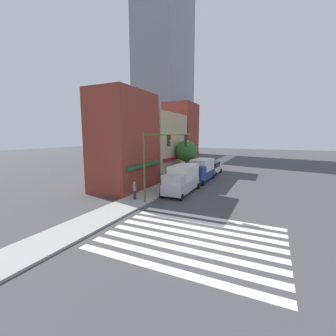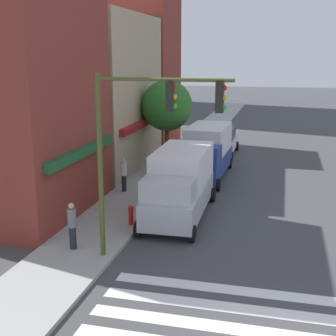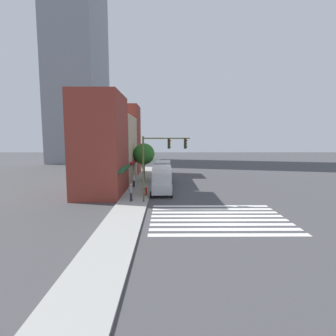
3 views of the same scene
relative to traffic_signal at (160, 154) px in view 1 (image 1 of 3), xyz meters
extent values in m
plane|color=#424244|center=(-4.91, -4.78, -4.74)|extent=(200.00, 200.00, 0.00)
cube|color=#9E9E99|center=(-4.91, 2.72, -4.66)|extent=(120.00, 3.00, 0.15)
cube|color=silver|center=(-8.63, -4.78, -4.73)|extent=(0.58, 10.80, 0.01)
cube|color=silver|center=(-7.56, -4.78, -4.73)|extent=(0.58, 10.80, 0.01)
cube|color=silver|center=(-6.50, -4.78, -4.73)|extent=(0.58, 10.80, 0.01)
cube|color=silver|center=(-5.44, -4.78, -4.73)|extent=(0.58, 10.80, 0.01)
cube|color=silver|center=(-4.38, -4.78, -4.73)|extent=(0.58, 10.80, 0.01)
cube|color=silver|center=(-3.32, -4.78, -4.73)|extent=(0.58, 10.80, 0.01)
cube|color=silver|center=(-2.26, -4.78, -4.73)|extent=(0.58, 10.80, 0.01)
cube|color=silver|center=(-1.20, -4.78, -4.73)|extent=(0.58, 10.80, 0.01)
cube|color=maroon|center=(4.00, 6.72, 0.88)|extent=(7.76, 5.00, 11.24)
cube|color=#1E592D|center=(4.00, 4.07, -1.74)|extent=(6.59, 0.30, 0.40)
cube|color=tan|center=(13.19, 6.72, 0.05)|extent=(9.72, 5.00, 9.57)
cube|color=maroon|center=(13.19, 4.07, -1.74)|extent=(8.26, 0.30, 0.40)
cube|color=maroon|center=(21.53, 6.72, 1.31)|extent=(6.11, 5.00, 12.10)
cube|color=maroon|center=(21.53, 4.07, -1.74)|extent=(5.19, 0.30, 0.40)
cube|color=gray|center=(48.94, 23.29, 29.75)|extent=(20.64, 12.14, 68.98)
cylinder|color=#474C1E|center=(0.00, 1.62, -1.45)|extent=(0.18, 0.18, 6.58)
cylinder|color=#474C1E|center=(0.00, -0.64, 1.64)|extent=(0.12, 4.51, 0.12)
cube|color=black|center=(0.00, -0.86, 1.12)|extent=(0.32, 0.24, 0.95)
sphere|color=red|center=(0.00, -0.99, 1.41)|extent=(0.18, 0.18, 0.18)
sphere|color=#EAAD14|center=(0.00, -0.99, 1.11)|extent=(0.18, 0.18, 0.18)
sphere|color=green|center=(0.00, -0.99, 0.81)|extent=(0.18, 0.18, 0.18)
cube|color=black|center=(0.00, -2.44, 1.12)|extent=(0.32, 0.24, 0.95)
sphere|color=red|center=(0.00, -2.57, 1.41)|extent=(0.18, 0.18, 0.18)
sphere|color=#EAAD14|center=(0.00, -2.57, 1.11)|extent=(0.18, 0.18, 0.18)
sphere|color=green|center=(0.00, -2.57, 0.81)|extent=(0.18, 0.18, 0.18)
cube|color=#B7B7BC|center=(4.97, -0.08, -3.85)|extent=(6.24, 2.33, 1.10)
cube|color=silver|center=(5.59, -0.08, -2.50)|extent=(4.38, 2.29, 1.60)
cube|color=#B7B7BC|center=(2.99, -0.08, -2.85)|extent=(1.78, 2.13, 0.90)
cylinder|color=black|center=(2.28, 1.02, -4.40)|extent=(0.68, 0.22, 0.68)
cylinder|color=black|center=(2.28, -1.18, -4.40)|extent=(0.68, 0.22, 0.68)
cylinder|color=black|center=(7.67, 1.02, -4.40)|extent=(0.68, 0.22, 0.68)
cylinder|color=black|center=(7.67, -1.18, -4.40)|extent=(0.68, 0.22, 0.68)
cube|color=navy|center=(12.22, -0.08, -3.85)|extent=(6.26, 2.36, 1.10)
cube|color=silver|center=(12.84, -0.08, -2.50)|extent=(4.40, 2.31, 1.60)
cube|color=navy|center=(10.24, -0.08, -2.85)|extent=(1.79, 2.14, 0.90)
cylinder|color=black|center=(9.53, 1.02, -4.40)|extent=(0.68, 0.22, 0.68)
cylinder|color=black|center=(9.53, -1.18, -4.40)|extent=(0.68, 0.22, 0.68)
cylinder|color=black|center=(14.91, 1.02, -4.40)|extent=(0.68, 0.22, 0.68)
cylinder|color=black|center=(14.91, -1.18, -4.40)|extent=(0.68, 0.22, 0.68)
cube|color=white|center=(18.90, -0.08, -3.97)|extent=(4.73, 1.96, 0.85)
cube|color=black|center=(18.90, -0.08, -3.17)|extent=(3.31, 1.79, 0.75)
cylinder|color=black|center=(16.96, 0.87, -4.40)|extent=(0.68, 0.22, 0.68)
cylinder|color=black|center=(16.96, -1.03, -4.40)|extent=(0.68, 0.22, 0.68)
cylinder|color=black|center=(20.85, 0.87, -4.40)|extent=(0.68, 0.22, 0.68)
cylinder|color=black|center=(20.85, -1.03, -4.40)|extent=(0.68, 0.22, 0.68)
cylinder|color=#23232D|center=(7.83, 3.55, -4.16)|extent=(0.26, 0.26, 0.85)
cylinder|color=silver|center=(7.83, 3.55, -3.39)|extent=(0.32, 0.32, 0.70)
sphere|color=tan|center=(7.83, 3.55, -2.93)|extent=(0.22, 0.22, 0.22)
cylinder|color=#23232D|center=(0.25, 2.90, -4.16)|extent=(0.26, 0.26, 0.85)
cylinder|color=slate|center=(0.25, 2.90, -3.39)|extent=(0.32, 0.32, 0.70)
sphere|color=tan|center=(0.25, 2.90, -2.93)|extent=(0.22, 0.22, 0.22)
cylinder|color=red|center=(3.16, 1.62, -4.26)|extent=(0.20, 0.20, 0.65)
sphere|color=red|center=(3.16, 1.62, -3.86)|extent=(0.24, 0.24, 0.24)
cylinder|color=brown|center=(13.73, 2.72, -3.18)|extent=(0.24, 0.24, 2.81)
sphere|color=#286623|center=(13.73, 2.72, -0.67)|extent=(3.17, 3.17, 3.17)
camera|label=1|loc=(-17.50, -9.03, 1.57)|focal=24.00mm
camera|label=2|loc=(-14.56, -4.42, 2.41)|focal=50.00mm
camera|label=3|loc=(-25.32, -0.62, 1.63)|focal=28.00mm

